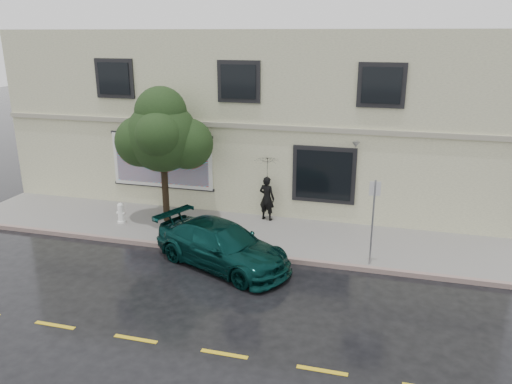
% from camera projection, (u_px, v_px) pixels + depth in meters
% --- Properties ---
extents(ground, '(90.00, 90.00, 0.00)m').
position_uv_depth(ground, '(192.00, 273.00, 14.95)').
color(ground, black).
rests_on(ground, ground).
extents(sidewalk, '(20.00, 3.50, 0.15)m').
position_uv_depth(sidewalk, '(226.00, 231.00, 17.91)').
color(sidewalk, gray).
rests_on(sidewalk, ground).
extents(curb, '(20.00, 0.18, 0.16)m').
position_uv_depth(curb, '(209.00, 251.00, 16.31)').
color(curb, slate).
rests_on(curb, ground).
extents(road_marking, '(19.00, 0.12, 0.01)m').
position_uv_depth(road_marking, '(136.00, 339.00, 11.73)').
color(road_marking, gold).
rests_on(road_marking, ground).
extents(building, '(20.00, 8.12, 7.00)m').
position_uv_depth(building, '(266.00, 112.00, 22.15)').
color(building, beige).
rests_on(building, ground).
extents(billboard, '(4.30, 0.16, 2.20)m').
position_uv_depth(billboard, '(162.00, 161.00, 19.64)').
color(billboard, white).
rests_on(billboard, ground).
extents(car, '(5.03, 3.71, 1.34)m').
position_uv_depth(car, '(222.00, 245.00, 15.27)').
color(car, '#072C29').
rests_on(car, ground).
extents(pedestrian, '(0.69, 0.54, 1.68)m').
position_uv_depth(pedestrian, '(267.00, 198.00, 18.59)').
color(pedestrian, black).
rests_on(pedestrian, sidewalk).
extents(umbrella, '(1.18, 1.18, 0.74)m').
position_uv_depth(umbrella, '(267.00, 167.00, 18.22)').
color(umbrella, black).
rests_on(umbrella, pedestrian).
extents(street_tree, '(2.56, 2.56, 4.49)m').
position_uv_depth(street_tree, '(162.00, 137.00, 17.79)').
color(street_tree, black).
rests_on(street_tree, sidewalk).
extents(fire_hydrant, '(0.32, 0.30, 0.78)m').
position_uv_depth(fire_hydrant, '(121.00, 213.00, 18.40)').
color(fire_hydrant, white).
rests_on(fire_hydrant, sidewalk).
extents(sign_pole, '(0.33, 0.06, 2.67)m').
position_uv_depth(sign_pole, '(373.00, 215.00, 14.71)').
color(sign_pole, '#96989E').
rests_on(sign_pole, sidewalk).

